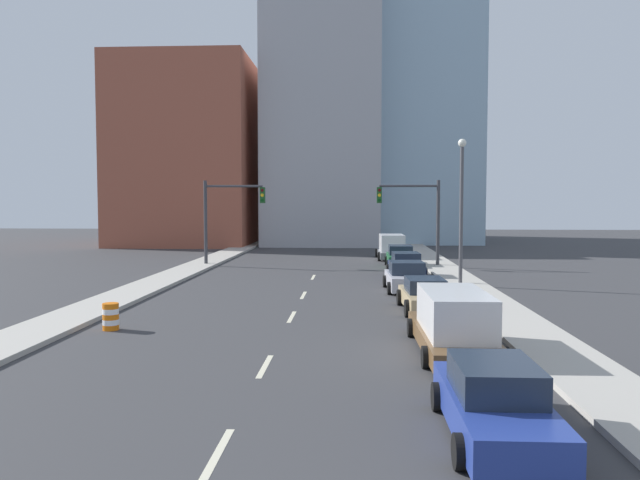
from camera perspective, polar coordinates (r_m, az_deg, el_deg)
name	(u,v)px	position (r m, az deg, el deg)	size (l,w,h in m)	color
sidewalk_left	(221,257)	(51.20, -9.08, -1.50)	(2.30, 92.99, 0.17)	#ADA89E
sidewalk_right	(428,258)	(50.40, 9.89, -1.59)	(2.30, 92.99, 0.17)	#ADA89E
lane_stripe_at_7m	(217,454)	(11.92, -9.36, -18.72)	(0.16, 2.40, 0.01)	beige
lane_stripe_at_13m	(265,366)	(17.49, -5.06, -11.41)	(0.16, 2.40, 0.01)	beige
lane_stripe_at_21m	(292,317)	(24.64, -2.60, -7.03)	(0.16, 2.40, 0.01)	beige
lane_stripe_at_26m	(303,295)	(30.24, -1.52, -5.06)	(0.16, 2.40, 0.01)	beige
lane_stripe_at_34m	(313,277)	(37.39, -0.63, -3.42)	(0.16, 2.40, 0.01)	beige
building_brick_left	(190,155)	(69.34, -11.77, 7.63)	(14.00, 16.00, 19.20)	#9E513D
building_office_center	(324,110)	(71.69, 0.39, 11.80)	(12.00, 20.00, 29.74)	#A8A8AD
building_glass_right	(414,117)	(75.85, 8.58, 11.06)	(13.00, 20.00, 29.08)	#99B7CC
traffic_signal_left	(223,211)	(44.27, -8.86, 2.68)	(4.34, 0.35, 6.01)	#38383D
traffic_signal_right	(420,211)	(43.55, 9.12, 2.66)	(4.34, 0.35, 6.01)	#38383D
traffic_barrel	(111,317)	(23.26, -18.59, -6.66)	(0.56, 0.56, 0.95)	orange
street_lamp	(461,201)	(34.06, 12.80, 3.53)	(0.44, 0.44, 7.85)	#4C4C51
sedan_blue	(494,403)	(12.72, 15.66, -14.17)	(2.00, 4.80, 1.47)	navy
box_truck_brown	(454,323)	(19.15, 12.14, -7.45)	(2.37, 6.41, 1.87)	brown
sedan_tan	(425,296)	(26.20, 9.57, -5.05)	(2.12, 4.64, 1.36)	tan
sedan_silver	(407,278)	(31.92, 7.92, -3.42)	(2.27, 4.35, 1.50)	#B2B2BC
sedan_navy	(406,266)	(37.20, 7.86, -2.41)	(2.14, 4.66, 1.53)	#141E47
sedan_green	(400,257)	(43.55, 7.36, -1.57)	(2.12, 4.76, 1.51)	#1E6033
box_truck_gray	(392,247)	(49.30, 6.57, -0.69)	(2.42, 5.26, 1.96)	slate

